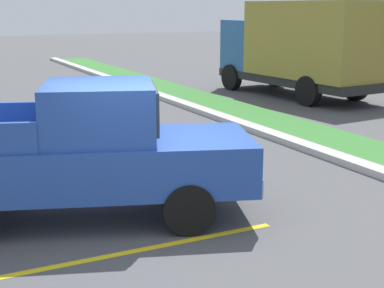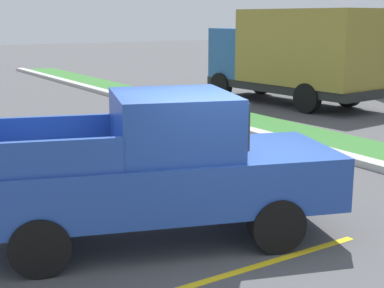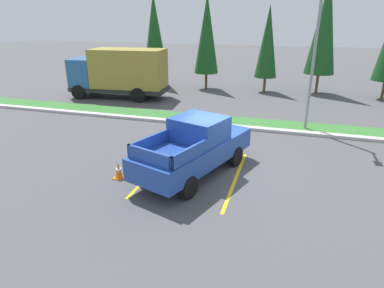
{
  "view_description": "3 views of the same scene",
  "coord_description": "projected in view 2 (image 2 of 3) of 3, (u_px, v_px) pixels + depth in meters",
  "views": [
    {
      "loc": [
        7.53,
        -2.97,
        3.2
      ],
      "look_at": [
        0.08,
        0.71,
        1.19
      ],
      "focal_mm": 53.22,
      "sensor_mm": 36.0,
      "label": 1
    },
    {
      "loc": [
        5.98,
        -4.4,
        3.12
      ],
      "look_at": [
        -1.63,
        0.47,
        1.07
      ],
      "focal_mm": 52.31,
      "sensor_mm": 36.0,
      "label": 2
    },
    {
      "loc": [
        2.41,
        -11.48,
        5.44
      ],
      "look_at": [
        -1.02,
        -0.06,
        0.88
      ],
      "focal_mm": 31.14,
      "sensor_mm": 36.0,
      "label": 3
    }
  ],
  "objects": [
    {
      "name": "ground_plane",
      "position": [
        226.0,
        243.0,
        7.92
      ],
      "size": [
        120.0,
        120.0,
        0.0
      ],
      "primitive_type": "plane",
      "color": "#4C4C4F"
    },
    {
      "name": "parking_line_near",
      "position": [
        109.0,
        208.0,
        9.37
      ],
      "size": [
        0.12,
        4.8,
        0.01
      ],
      "primitive_type": "cube",
      "color": "yellow",
      "rests_on": "ground"
    },
    {
      "name": "parking_line_far",
      "position": [
        215.0,
        279.0,
        6.82
      ],
      "size": [
        0.12,
        4.8,
        0.01
      ],
      "primitive_type": "cube",
      "color": "yellow",
      "rests_on": "ground"
    },
    {
      "name": "pickup_truck_main",
      "position": [
        156.0,
        168.0,
        7.88
      ],
      "size": [
        3.49,
        5.55,
        2.1
      ],
      "color": "black",
      "rests_on": "ground"
    },
    {
      "name": "cargo_truck_distant",
      "position": [
        294.0,
        53.0,
        20.15
      ],
      "size": [
        6.97,
        2.99,
        3.4
      ],
      "color": "black",
      "rests_on": "ground"
    },
    {
      "name": "traffic_cone",
      "position": [
        24.0,
        188.0,
        9.49
      ],
      "size": [
        0.36,
        0.36,
        0.6
      ],
      "color": "orange",
      "rests_on": "ground"
    }
  ]
}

